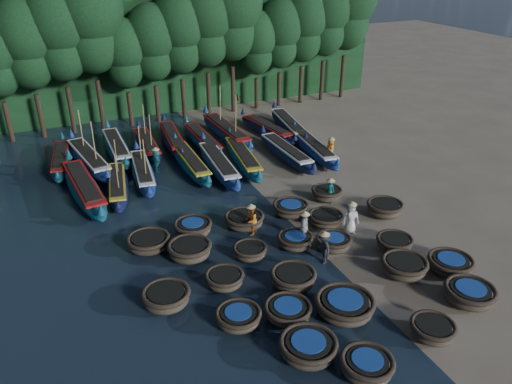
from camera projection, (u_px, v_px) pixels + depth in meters
name	position (u px, v px, depth m)	size (l,w,h in m)	color
ground	(291.00, 223.00, 27.32)	(120.00, 120.00, 0.00)	#7B705A
foliage_wall	(168.00, 53.00, 44.19)	(40.00, 3.00, 10.00)	black
coracle_1	(308.00, 347.00, 18.35)	(2.22, 2.22, 0.76)	#4D4230
coracle_2	(367.00, 366.00, 17.54)	(1.97, 1.97, 0.78)	#4D4230
coracle_3	(433.00, 329.00, 19.26)	(2.04, 2.04, 0.69)	#4D4230
coracle_4	(470.00, 294.00, 21.13)	(2.19, 2.19, 0.78)	#4D4230
coracle_5	(238.00, 317.00, 19.92)	(2.27, 2.27, 0.67)	#4D4230
coracle_6	(288.00, 311.00, 20.25)	(2.35, 2.35, 0.67)	#4D4230
coracle_7	(345.00, 305.00, 20.41)	(3.08, 3.08, 0.82)	#4D4230
coracle_8	(404.00, 266.00, 22.88)	(2.61, 2.61, 0.81)	#4D4230
coracle_9	(450.00, 264.00, 23.18)	(2.20, 2.20, 0.71)	#4D4230
coracle_10	(166.00, 297.00, 20.90)	(2.27, 2.27, 0.81)	#4D4230
coracle_11	(225.00, 279.00, 22.13)	(1.78, 1.78, 0.70)	#4D4230
coracle_12	(293.00, 278.00, 22.08)	(2.18, 2.18, 0.81)	#4D4230
coracle_13	(334.00, 242.00, 24.81)	(2.17, 2.17, 0.73)	#4D4230
coracle_14	(394.00, 243.00, 24.75)	(1.90, 1.90, 0.73)	#4D4230
coracle_15	(190.00, 250.00, 24.07)	(2.17, 2.17, 0.85)	#4D4230
coracle_16	(250.00, 251.00, 24.15)	(2.04, 2.04, 0.67)	#4D4230
coracle_17	(295.00, 240.00, 25.00)	(2.18, 2.18, 0.69)	#4D4230
coracle_18	(326.00, 219.00, 26.95)	(1.92, 1.92, 0.71)	#4D4230
coracle_19	(385.00, 208.00, 27.89)	(2.10, 2.10, 0.81)	#4D4230
coracle_20	(149.00, 242.00, 24.79)	(2.66, 2.66, 0.75)	#4D4230
coracle_21	(193.00, 227.00, 26.03)	(2.32, 2.32, 0.78)	#4D4230
coracle_22	(244.00, 220.00, 26.77)	(2.40, 2.40, 0.75)	#4D4230
coracle_23	(291.00, 208.00, 27.96)	(2.17, 2.17, 0.72)	#4D4230
coracle_24	(327.00, 193.00, 29.62)	(2.03, 2.03, 0.74)	#4D4230
long_boat_1	(84.00, 188.00, 29.83)	(2.36, 9.16, 1.62)	#0F4C5A
long_boat_2	(118.00, 185.00, 30.46)	(2.41, 7.18, 3.09)	#10163D
long_boat_3	(143.00, 172.00, 32.16)	(2.18, 7.63, 3.26)	navy
long_boat_4	(190.00, 163.00, 33.44)	(1.56, 8.09, 1.42)	#0F4C5A
long_boat_5	(219.00, 164.00, 33.10)	(2.14, 8.49, 1.50)	navy
long_boat_6	(243.00, 158.00, 34.18)	(2.56, 8.17, 1.45)	#0F4C5A
long_boat_7	(286.00, 152.00, 35.08)	(1.42, 8.08, 1.42)	#10163D
long_boat_8	(314.00, 148.00, 35.77)	(2.39, 8.07, 1.43)	navy
long_boat_9	(61.00, 160.00, 33.98)	(2.26, 7.41, 1.32)	#0F4C5A
long_boat_10	(89.00, 159.00, 33.88)	(2.79, 8.65, 3.71)	navy
long_boat_11	(117.00, 147.00, 35.86)	(1.59, 8.34, 1.47)	#0F4C5A
long_boat_12	(147.00, 145.00, 36.48)	(1.72, 7.59, 3.23)	#10163D
long_boat_13	(173.00, 139.00, 37.40)	(2.25, 8.19, 1.45)	#10163D
long_boat_14	(202.00, 140.00, 37.29)	(1.45, 8.00, 1.41)	#0F4C5A
long_boat_15	(226.00, 132.00, 38.64)	(1.84, 9.21, 3.91)	navy
long_boat_16	(267.00, 129.00, 39.46)	(2.42, 7.66, 1.36)	#10163D
long_boat_17	(289.00, 125.00, 40.15)	(2.84, 8.39, 1.50)	#10163D
fisherman_0	(351.00, 217.00, 26.07)	(0.97, 0.79, 1.93)	silver
fisherman_1	(330.00, 190.00, 29.04)	(0.60, 0.66, 1.71)	#176163
fisherman_2	(251.00, 219.00, 25.91)	(1.02, 1.04, 1.89)	#C76C1A
fisherman_3	(324.00, 247.00, 23.58)	(0.73, 1.13, 1.85)	black
fisherman_4	(304.00, 227.00, 25.14)	(0.94, 1.07, 1.93)	silver
fisherman_5	(156.00, 159.00, 33.18)	(0.78, 1.56, 1.81)	#176163
fisherman_6	(331.00, 149.00, 34.67)	(0.79, 0.96, 1.89)	#C76C1A
tree_2	(25.00, 42.00, 36.09)	(4.51, 4.51, 10.63)	black
tree_3	(57.00, 30.00, 36.64)	(4.92, 4.92, 11.60)	black
tree_4	(88.00, 19.00, 37.18)	(5.34, 5.34, 12.58)	black
tree_5	(124.00, 53.00, 39.25)	(3.68, 3.68, 8.68)	black
tree_6	(152.00, 42.00, 39.79)	(4.09, 4.09, 9.65)	black
tree_7	(179.00, 31.00, 40.34)	(4.51, 4.51, 10.63)	black
tree_8	(206.00, 21.00, 40.88)	(4.92, 4.92, 11.60)	black
tree_9	(231.00, 11.00, 41.43)	(5.34, 5.34, 12.58)	black
tree_10	(256.00, 42.00, 43.49)	(3.68, 3.68, 8.68)	black
tree_11	(280.00, 32.00, 44.04)	(4.09, 4.09, 9.65)	black
tree_12	(303.00, 23.00, 44.58)	(4.51, 4.51, 10.63)	black
tree_13	(326.00, 13.00, 45.13)	(4.92, 4.92, 11.60)	black
tree_14	(348.00, 4.00, 45.68)	(5.34, 5.34, 12.58)	black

